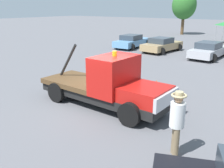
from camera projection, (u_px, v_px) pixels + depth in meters
ground_plane at (103, 105)px, 10.81m from camera, size 160.00×160.00×0.00m
tow_truck at (109, 86)px, 10.32m from camera, size 5.99×2.25×2.51m
person_near_truck at (177, 119)px, 6.85m from camera, size 0.43×0.43×1.93m
parked_car_skyblue at (132, 41)px, 25.75m from camera, size 2.57×4.95×1.34m
parked_car_tan at (162, 45)px, 23.42m from camera, size 2.83×4.76×1.34m
parked_car_silver at (209, 50)px, 20.58m from camera, size 2.63×4.96×1.34m
tree_left at (184, 5)px, 36.98m from camera, size 3.56×3.56×6.36m
traffic_cone at (157, 86)px, 12.64m from camera, size 0.40×0.40×0.55m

